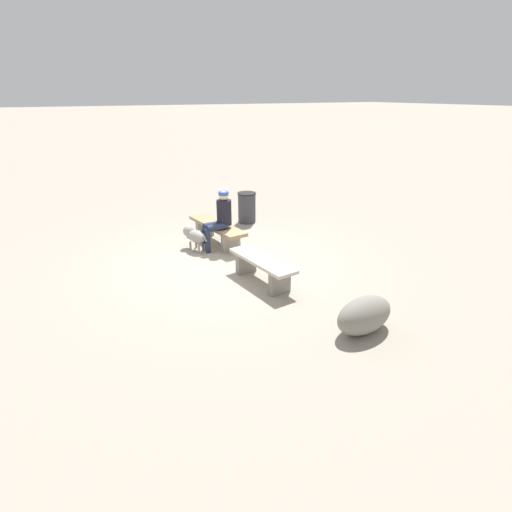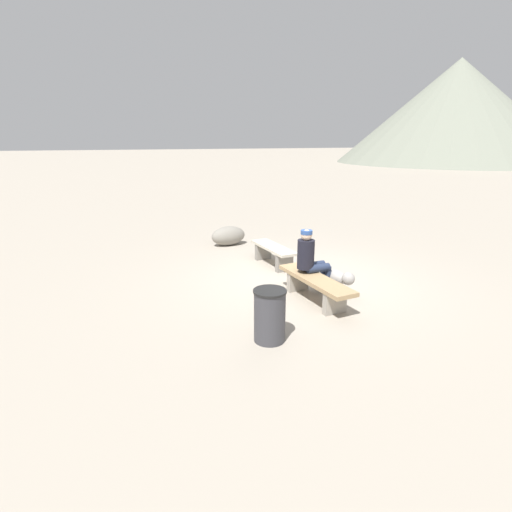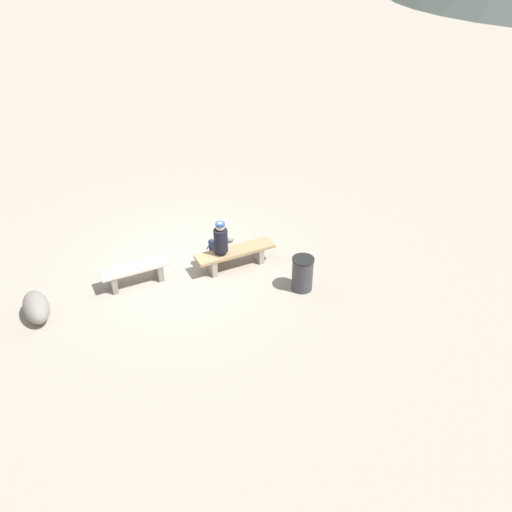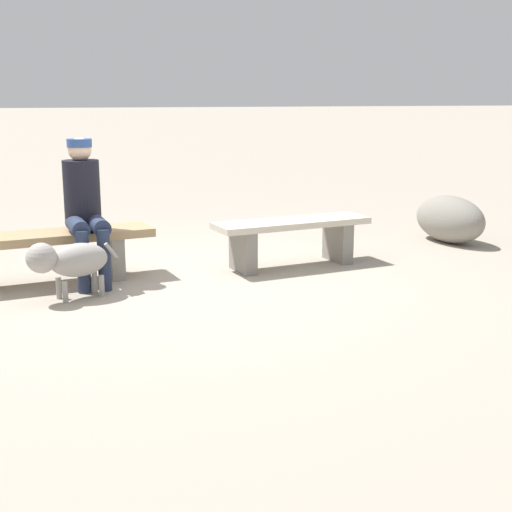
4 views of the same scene
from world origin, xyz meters
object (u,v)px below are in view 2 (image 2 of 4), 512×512
trash_bin (270,315)px  boulder (228,236)px  bench_right (315,284)px  seated_person (311,258)px  bench_left (273,252)px  dog (339,278)px

trash_bin → boulder: (-5.48, 1.01, -0.13)m
bench_right → seated_person: size_ratio=1.51×
bench_left → seated_person: size_ratio=1.24×
bench_left → dog: (2.13, 0.46, 0.01)m
bench_left → seated_person: bearing=-7.5°
bench_left → trash_bin: (3.37, -1.47, 0.08)m
bench_left → boulder: (-2.11, -0.46, -0.05)m
boulder → dog: bearing=12.2°
bench_right → boulder: 4.40m
dog → bench_left: bearing=177.1°
bench_left → bench_right: bearing=-9.0°
dog → trash_bin: (1.24, -1.93, 0.07)m
dog → bench_right: bearing=-91.2°
bench_right → seated_person: bearing=162.8°
trash_bin → boulder: size_ratio=0.81×
dog → trash_bin: trash_bin is taller
seated_person → bench_right: bearing=-14.1°
bench_right → boulder: boulder is taller
bench_right → boulder: bearing=178.7°
trash_bin → bench_left: bearing=156.4°
seated_person → dog: size_ratio=1.69×
seated_person → trash_bin: 2.04m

